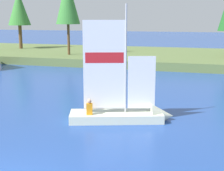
% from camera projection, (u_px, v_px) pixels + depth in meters
% --- Properties ---
extents(shore_bank, '(80.00, 15.24, 0.81)m').
position_uv_depth(shore_bank, '(154.00, 57.00, 37.68)').
color(shore_bank, '#5B703D').
rests_on(shore_bank, ground).
extents(shoreline_tree_midleft, '(2.82, 2.82, 7.30)m').
position_uv_depth(shoreline_tree_midleft, '(19.00, 8.00, 41.75)').
color(shoreline_tree_midleft, brown).
rests_on(shoreline_tree_midleft, shore_bank).
extents(shoreline_tree_centre, '(2.57, 2.57, 8.25)m').
position_uv_depth(shoreline_tree_centre, '(68.00, 0.00, 34.79)').
color(shoreline_tree_centre, brown).
rests_on(shoreline_tree_centre, shore_bank).
extents(sailboat, '(5.14, 2.78, 5.91)m').
position_uv_depth(sailboat, '(132.00, 112.00, 15.87)').
color(sailboat, silver).
rests_on(sailboat, ground).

